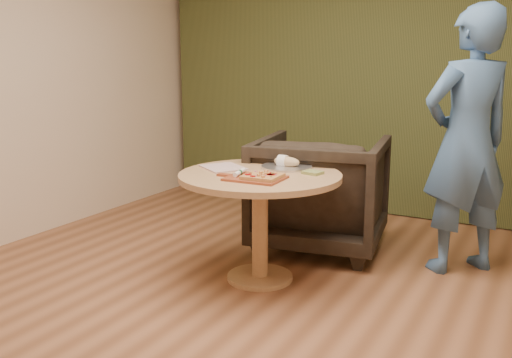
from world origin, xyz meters
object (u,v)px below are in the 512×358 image
object	(u,v)px
serving_tray	(287,167)
armchair	(321,187)
pizza_paddle	(254,178)
flatbread_pizza	(263,176)
pedestal_table	(260,194)
person_standing	(467,142)
bread_roll	(286,162)
cutlery_roll	(239,172)

from	to	relation	value
serving_tray	armchair	xyz separation A→B (m)	(0.03, 0.57, -0.26)
pizza_paddle	flatbread_pizza	distance (m)	0.07
pedestal_table	person_standing	distance (m)	1.49
pizza_paddle	person_standing	bearing A→B (deg)	40.48
serving_tray	bread_roll	xyz separation A→B (m)	(-0.01, 0.00, 0.04)
flatbread_pizza	serving_tray	distance (m)	0.44
cutlery_roll	armchair	size ratio (longest dim) A/B	0.20
bread_roll	pedestal_table	bearing A→B (deg)	-104.55
flatbread_pizza	cutlery_roll	xyz separation A→B (m)	(-0.18, 0.02, 0.00)
flatbread_pizza	bread_roll	world-z (taller)	bread_roll
pizza_paddle	armchair	xyz separation A→B (m)	(0.05, 1.01, -0.26)
cutlery_roll	bread_roll	bearing A→B (deg)	62.17
person_standing	bread_roll	bearing A→B (deg)	-16.19
pizza_paddle	bread_roll	size ratio (longest dim) A/B	2.34
serving_tray	person_standing	distance (m)	1.26
serving_tray	bread_roll	distance (m)	0.04
flatbread_pizza	cutlery_roll	size ratio (longest dim) A/B	1.15
flatbread_pizza	bread_roll	distance (m)	0.44
pedestal_table	pizza_paddle	distance (m)	0.24
pizza_paddle	flatbread_pizza	xyz separation A→B (m)	(0.07, -0.00, 0.02)
pedestal_table	flatbread_pizza	distance (m)	0.28
flatbread_pizza	pizza_paddle	bearing A→B (deg)	176.06
flatbread_pizza	person_standing	world-z (taller)	person_standing
flatbread_pizza	armchair	size ratio (longest dim) A/B	0.23
pedestal_table	bread_roll	xyz separation A→B (m)	(0.07, 0.25, 0.18)
pedestal_table	cutlery_roll	xyz separation A→B (m)	(-0.06, -0.17, 0.17)
serving_tray	armchair	size ratio (longest dim) A/B	0.36
pizza_paddle	cutlery_roll	size ratio (longest dim) A/B	2.27
pedestal_table	flatbread_pizza	world-z (taller)	flatbread_pizza
pizza_paddle	person_standing	xyz separation A→B (m)	(1.12, 1.04, 0.17)
pedestal_table	person_standing	bearing A→B (deg)	36.20
flatbread_pizza	armchair	bearing A→B (deg)	90.77
bread_roll	armchair	distance (m)	0.64
pedestal_table	pizza_paddle	bearing A→B (deg)	-73.98
pedestal_table	armchair	size ratio (longest dim) A/B	1.09
bread_roll	person_standing	world-z (taller)	person_standing
pedestal_table	person_standing	world-z (taller)	person_standing
serving_tray	bread_roll	world-z (taller)	bread_roll
flatbread_pizza	pedestal_table	bearing A→B (deg)	122.44
pizza_paddle	armchair	bearing A→B (deg)	84.60
pizza_paddle	person_standing	distance (m)	1.54
pedestal_table	flatbread_pizza	size ratio (longest dim) A/B	4.76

